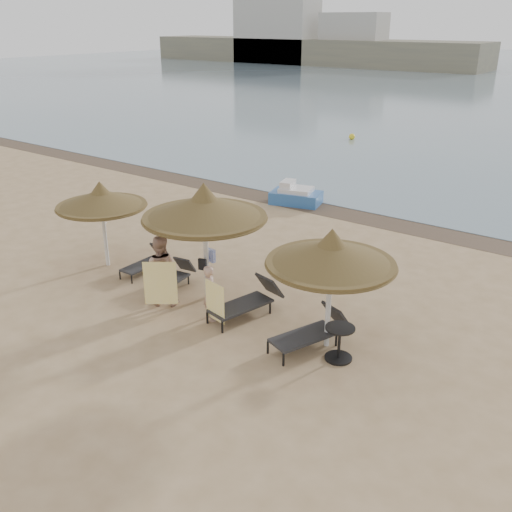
{
  "coord_description": "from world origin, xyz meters",
  "views": [
    {
      "loc": [
        8.91,
        -9.59,
        6.95
      ],
      "look_at": [
        0.94,
        1.2,
        1.38
      ],
      "focal_mm": 40.0,
      "sensor_mm": 36.0,
      "label": 1
    }
  ],
  "objects": [
    {
      "name": "lounger_near_right",
      "position": [
        1.14,
        0.65,
        0.41
      ],
      "size": [
        1.12,
        2.13,
        0.91
      ],
      "rotation": [
        0.0,
        0.0,
        -0.23
      ],
      "color": "black",
      "rests_on": "ground"
    },
    {
      "name": "person_left",
      "position": [
        -1.09,
        -0.23,
        1.1
      ],
      "size": [
        1.2,
        1.09,
        2.2
      ],
      "primitive_type": "imported",
      "rotation": [
        0.0,
        0.0,
        3.69
      ],
      "color": "tan",
      "rests_on": "ground"
    },
    {
      "name": "towel_right",
      "position": [
        0.86,
        -0.36,
        0.69
      ],
      "size": [
        0.7,
        0.16,
        1.0
      ],
      "rotation": [
        0.0,
        0.0,
        -0.2
      ],
      "color": "yellow",
      "rests_on": "ground"
    },
    {
      "name": "ground",
      "position": [
        0.0,
        0.0,
        0.0
      ],
      "size": [
        160.0,
        160.0,
        0.0
      ],
      "primitive_type": "plane",
      "color": "tan",
      "rests_on": "ground"
    },
    {
      "name": "bag_patterned",
      "position": [
        -0.33,
        0.9,
        1.18
      ],
      "size": [
        0.29,
        0.12,
        0.36
      ],
      "rotation": [
        0.0,
        0.0,
        -0.1
      ],
      "color": "white",
      "rests_on": "ground"
    },
    {
      "name": "person_right",
      "position": [
        0.51,
        -0.11,
        0.84
      ],
      "size": [
        0.92,
        0.87,
        1.69
      ],
      "primitive_type": "imported",
      "rotation": [
        0.0,
        0.0,
        2.5
      ],
      "color": "tan",
      "rests_on": "ground"
    },
    {
      "name": "palapa_center",
      "position": [
        -0.33,
        0.72,
        2.55
      ],
      "size": [
        3.23,
        3.23,
        3.2
      ],
      "rotation": [
        0.0,
        0.0,
        0.1
      ],
      "color": "silver",
      "rests_on": "ground"
    },
    {
      "name": "far_shore",
      "position": [
        -25.1,
        77.82,
        2.91
      ],
      "size": [
        150.0,
        54.8,
        12.0
      ],
      "color": "#787258",
      "rests_on": "ground"
    },
    {
      "name": "buoy_left",
      "position": [
        -7.49,
        22.7,
        0.19
      ],
      "size": [
        0.38,
        0.38,
        0.38
      ],
      "primitive_type": "sphere",
      "color": "yellow",
      "rests_on": "ground"
    },
    {
      "name": "palapa_right",
      "position": [
        3.47,
        0.51,
        2.28
      ],
      "size": [
        2.89,
        2.89,
        2.86
      ],
      "rotation": [
        0.0,
        0.0,
        -0.19
      ],
      "color": "silver",
      "rests_on": "ground"
    },
    {
      "name": "towel_left",
      "position": [
        -0.74,
        -0.58,
        0.81
      ],
      "size": [
        0.68,
        0.52,
        1.18
      ],
      "rotation": [
        0.0,
        0.0,
        0.64
      ],
      "color": "yellow",
      "rests_on": "ground"
    },
    {
      "name": "palapa_left",
      "position": [
        -4.26,
        0.6,
        2.1
      ],
      "size": [
        2.66,
        2.66,
        2.64
      ],
      "rotation": [
        0.0,
        0.0,
        0.28
      ],
      "color": "silver",
      "rests_on": "ground"
    },
    {
      "name": "lounger_far_left",
      "position": [
        -2.91,
        1.0,
        0.33
      ],
      "size": [
        0.56,
        1.65,
        0.73
      ],
      "rotation": [
        0.0,
        0.0,
        0.01
      ],
      "color": "black",
      "rests_on": "ground"
    },
    {
      "name": "pedal_boat",
      "position": [
        -3.07,
        9.33,
        0.34
      ],
      "size": [
        2.22,
        1.64,
        0.93
      ],
      "rotation": [
        0.0,
        0.0,
        0.26
      ],
      "color": "#2A5A9E",
      "rests_on": "ground"
    },
    {
      "name": "wet_sand_strip",
      "position": [
        0.0,
        9.4,
        0.0
      ],
      "size": [
        200.0,
        1.6,
        0.01
      ],
      "primitive_type": "cube",
      "color": "brown",
      "rests_on": "ground"
    },
    {
      "name": "side_table",
      "position": [
        3.97,
        0.17,
        0.37
      ],
      "size": [
        0.66,
        0.66,
        0.79
      ],
      "rotation": [
        0.0,
        0.0,
        0.2
      ],
      "color": "black",
      "rests_on": "ground"
    },
    {
      "name": "lounger_far_right",
      "position": [
        3.24,
        0.32,
        0.4
      ],
      "size": [
        1.3,
        2.09,
        0.89
      ],
      "rotation": [
        0.0,
        0.0,
        -0.35
      ],
      "color": "black",
      "rests_on": "ground"
    },
    {
      "name": "lounger_near_left",
      "position": [
        -1.53,
        0.68,
        0.33
      ],
      "size": [
        0.77,
        1.69,
        0.73
      ],
      "rotation": [
        0.0,
        0.0,
        0.14
      ],
      "color": "black",
      "rests_on": "ground"
    },
    {
      "name": "bag_dark",
      "position": [
        -0.33,
        0.56,
        1.04
      ],
      "size": [
        0.23,
        0.12,
        0.31
      ],
      "rotation": [
        0.0,
        0.0,
        0.24
      ],
      "color": "black",
      "rests_on": "ground"
    }
  ]
}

